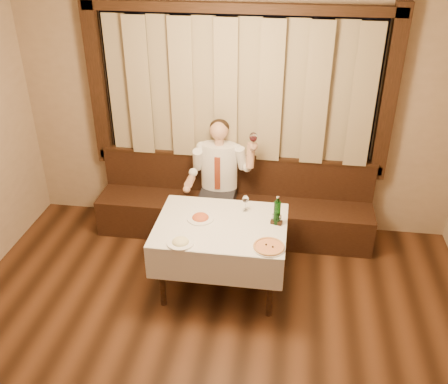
# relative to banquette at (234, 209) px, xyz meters

# --- Properties ---
(room) EXTENTS (5.01, 6.01, 2.81)m
(room) POSITION_rel_banquette_xyz_m (-0.00, -1.75, 1.19)
(room) COLOR black
(room) RESTS_ON ground
(banquette) EXTENTS (3.20, 0.61, 0.94)m
(banquette) POSITION_rel_banquette_xyz_m (0.00, 0.00, 0.00)
(banquette) COLOR black
(banquette) RESTS_ON ground
(dining_table) EXTENTS (1.27, 0.97, 0.76)m
(dining_table) POSITION_rel_banquette_xyz_m (0.00, -1.02, 0.34)
(dining_table) COLOR black
(dining_table) RESTS_ON ground
(pizza) EXTENTS (0.30, 0.30, 0.03)m
(pizza) POSITION_rel_banquette_xyz_m (0.49, -1.35, 0.46)
(pizza) COLOR white
(pizza) RESTS_ON dining_table
(pasta_red) EXTENTS (0.27, 0.27, 0.09)m
(pasta_red) POSITION_rel_banquette_xyz_m (-0.21, -0.96, 0.48)
(pasta_red) COLOR white
(pasta_red) RESTS_ON dining_table
(pasta_cream) EXTENTS (0.25, 0.25, 0.09)m
(pasta_cream) POSITION_rel_banquette_xyz_m (-0.32, -1.40, 0.48)
(pasta_cream) COLOR white
(pasta_cream) RESTS_ON dining_table
(green_bottle) EXTENTS (0.07, 0.07, 0.30)m
(green_bottle) POSITION_rel_banquette_xyz_m (0.53, -0.94, 0.57)
(green_bottle) COLOR #115013
(green_bottle) RESTS_ON dining_table
(table_wine_glass) EXTENTS (0.07, 0.07, 0.17)m
(table_wine_glass) POSITION_rel_banquette_xyz_m (0.21, -0.75, 0.57)
(table_wine_glass) COLOR white
(table_wine_glass) RESTS_ON dining_table
(cruet_caddy) EXTENTS (0.12, 0.08, 0.12)m
(cruet_caddy) POSITION_rel_banquette_xyz_m (0.53, -0.94, 0.49)
(cruet_caddy) COLOR black
(cruet_caddy) RESTS_ON dining_table
(seated_man) EXTENTS (0.78, 0.58, 1.42)m
(seated_man) POSITION_rel_banquette_xyz_m (-0.17, -0.09, 0.51)
(seated_man) COLOR black
(seated_man) RESTS_ON ground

